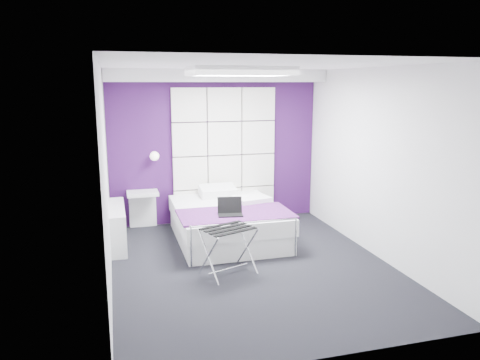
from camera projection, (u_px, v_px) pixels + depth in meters
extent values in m
plane|color=black|center=(252.00, 266.00, 6.21)|extent=(4.40, 4.40, 0.00)
plane|color=white|center=(253.00, 65.00, 5.68)|extent=(4.40, 4.40, 0.00)
plane|color=silver|center=(215.00, 147.00, 8.02)|extent=(3.60, 0.00, 3.60)
plane|color=silver|center=(106.00, 178.00, 5.48)|extent=(0.00, 4.40, 4.40)
plane|color=silver|center=(378.00, 164.00, 6.42)|extent=(0.00, 4.40, 4.40)
cube|color=#350F45|center=(215.00, 147.00, 8.01)|extent=(3.58, 0.02, 2.58)
cube|color=white|center=(218.00, 76.00, 7.54)|extent=(3.58, 0.50, 0.20)
sphere|color=white|center=(154.00, 156.00, 7.63)|extent=(0.15, 0.15, 0.15)
cube|color=white|center=(118.00, 226.00, 6.94)|extent=(0.22, 1.20, 0.60)
cube|color=white|center=(228.00, 230.00, 7.25)|extent=(1.53, 1.91, 0.29)
cube|color=silver|center=(227.00, 214.00, 7.20)|extent=(1.57, 1.95, 0.24)
cube|color=#3B1347|center=(235.00, 214.00, 6.72)|extent=(1.63, 0.86, 0.03)
cube|color=white|center=(143.00, 193.00, 7.66)|extent=(0.50, 0.39, 0.06)
cube|color=black|center=(228.00, 229.00, 5.85)|extent=(0.62, 0.45, 0.01)
cube|color=black|center=(230.00, 215.00, 6.60)|extent=(0.35, 0.24, 0.02)
cube|color=black|center=(228.00, 204.00, 6.69)|extent=(0.35, 0.01, 0.23)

